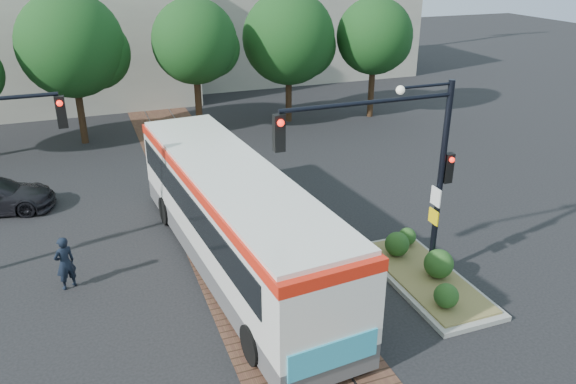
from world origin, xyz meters
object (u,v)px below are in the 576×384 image
city_bus (233,213)px  traffic_island (424,270)px  signal_pole_main (406,157)px  officer (65,263)px

city_bus → traffic_island: city_bus is taller
traffic_island → signal_pole_main: signal_pole_main is taller
signal_pole_main → officer: 10.50m
city_bus → signal_pole_main: 5.62m
traffic_island → officer: size_ratio=3.04×
city_bus → officer: 5.22m
officer → traffic_island: bearing=134.9°
traffic_island → officer: (-10.36, 3.41, 0.52)m
city_bus → signal_pole_main: (4.31, -2.80, 2.28)m
traffic_island → signal_pole_main: 3.95m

